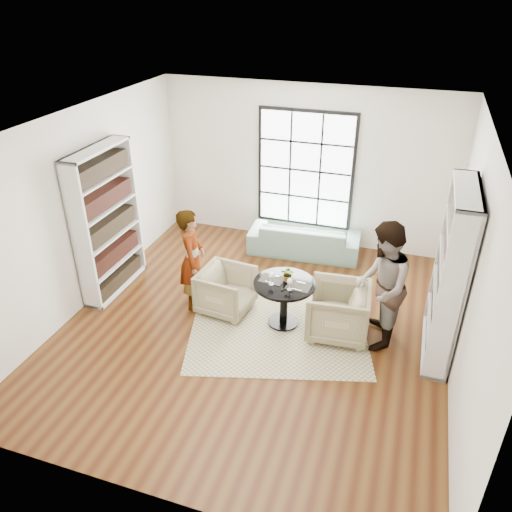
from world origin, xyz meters
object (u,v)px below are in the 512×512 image
(armchair_left, at_px, (226,291))
(flower_centerpiece, at_px, (288,274))
(wine_glass_right, at_px, (290,282))
(wine_glass_left, at_px, (272,276))
(person_right, at_px, (381,286))
(sofa, at_px, (304,238))
(pedestal_table, at_px, (284,294))
(person_left, at_px, (192,259))
(armchair_right, at_px, (338,311))

(armchair_left, bearing_deg, flower_centerpiece, -83.33)
(wine_glass_right, bearing_deg, wine_glass_left, 170.37)
(armchair_left, relative_size, person_right, 0.42)
(sofa, height_order, person_right, person_right)
(pedestal_table, relative_size, person_right, 0.49)
(sofa, xyz_separation_m, person_left, (-1.26, -2.20, 0.52))
(sofa, bearing_deg, wine_glass_right, 94.16)
(armchair_right, relative_size, person_right, 0.47)
(armchair_left, relative_size, wine_glass_right, 4.27)
(armchair_right, relative_size, person_left, 0.53)
(wine_glass_left, bearing_deg, pedestal_table, 31.59)
(pedestal_table, bearing_deg, armchair_right, 0.41)
(sofa, height_order, wine_glass_left, wine_glass_left)
(armchair_left, height_order, armchair_right, armchair_right)
(pedestal_table, bearing_deg, wine_glass_right, -52.83)
(wine_glass_left, bearing_deg, person_right, 4.09)
(sofa, relative_size, wine_glass_right, 11.17)
(flower_centerpiece, bearing_deg, sofa, 96.74)
(sofa, distance_m, wine_glass_right, 2.50)
(sofa, bearing_deg, person_left, 56.37)
(sofa, relative_size, person_right, 1.10)
(armchair_right, bearing_deg, person_right, 85.26)
(person_left, xyz_separation_m, wine_glass_left, (1.32, -0.16, 0.05))
(person_right, xyz_separation_m, flower_centerpiece, (-1.32, 0.06, -0.10))
(person_right, bearing_deg, armchair_left, -95.52)
(sofa, xyz_separation_m, person_right, (1.58, -2.25, 0.63))
(armchair_right, bearing_deg, wine_glass_right, -81.92)
(person_left, bearing_deg, flower_centerpiece, -109.11)
(pedestal_table, height_order, wine_glass_right, wine_glass_right)
(sofa, bearing_deg, armchair_right, 110.61)
(person_right, bearing_deg, armchair_right, -94.16)
(person_right, distance_m, flower_centerpiece, 1.32)
(pedestal_table, bearing_deg, person_right, 0.24)
(armchair_left, height_order, wine_glass_left, wine_glass_left)
(sofa, bearing_deg, wine_glass_left, 87.56)
(sofa, height_order, armchair_left, armchair_left)
(wine_glass_right, relative_size, flower_centerpiece, 0.81)
(armchair_right, relative_size, wine_glass_right, 4.75)
(sofa, height_order, flower_centerpiece, flower_centerpiece)
(pedestal_table, distance_m, armchair_left, 0.95)
(sofa, relative_size, armchair_right, 2.35)
(sofa, distance_m, person_right, 2.82)
(flower_centerpiece, bearing_deg, armchair_left, -179.46)
(person_left, height_order, wine_glass_right, person_left)
(pedestal_table, distance_m, armchair_right, 0.81)
(armchair_left, bearing_deg, sofa, -11.69)
(person_left, distance_m, flower_centerpiece, 1.52)
(wine_glass_left, xyz_separation_m, wine_glass_right, (0.28, -0.05, -0.01))
(pedestal_table, xyz_separation_m, armchair_right, (0.80, 0.01, -0.13))
(wine_glass_left, distance_m, flower_centerpiece, 0.27)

